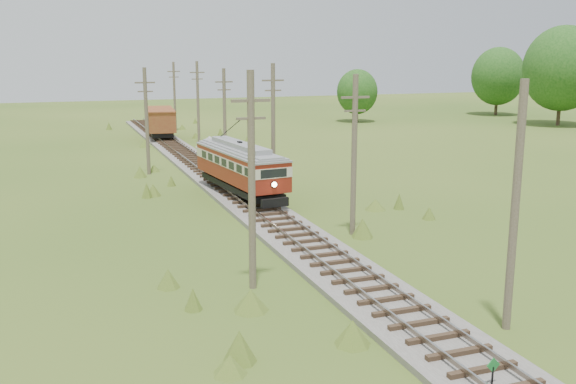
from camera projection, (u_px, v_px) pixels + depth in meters
name	position (u px, v px, depth m)	size (l,w,h in m)	color
railbed_main	(221.00, 181.00, 48.43)	(3.60, 96.00, 0.57)	#605B54
switch_marker	(493.00, 372.00, 18.44)	(0.45, 0.06, 1.08)	black
streetcar	(240.00, 164.00, 42.95)	(3.67, 10.96, 4.95)	black
gondola	(161.00, 121.00, 73.35)	(3.88, 9.28, 3.00)	black
gravel_pile	(211.00, 142.00, 67.92)	(3.14, 3.33, 1.14)	gray
utility_pole_r_1	(515.00, 209.00, 21.97)	(0.30, 0.30, 8.80)	brown
utility_pole_r_2	(354.00, 154.00, 33.97)	(1.60, 0.30, 8.60)	brown
utility_pole_r_3	(273.00, 125.00, 45.83)	(1.60, 0.30, 9.00)	brown
utility_pole_r_4	(225.00, 114.00, 57.76)	(1.60, 0.30, 8.40)	brown
utility_pole_r_5	(198.00, 102.00, 69.78)	(1.60, 0.30, 8.90)	brown
utility_pole_r_6	(175.00, 96.00, 81.66)	(1.60, 0.30, 8.70)	brown
utility_pole_l_a	(252.00, 180.00, 25.89)	(1.60, 0.30, 9.00)	brown
utility_pole_l_b	(147.00, 120.00, 51.54)	(1.60, 0.30, 8.60)	brown
tree_right_4	(563.00, 68.00, 87.05)	(10.50, 10.50, 13.53)	#38281C
tree_right_5	(498.00, 76.00, 102.74)	(8.40, 8.40, 10.82)	#38281C
tree_mid_b	(357.00, 92.00, 92.55)	(5.88, 5.88, 7.57)	#38281C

